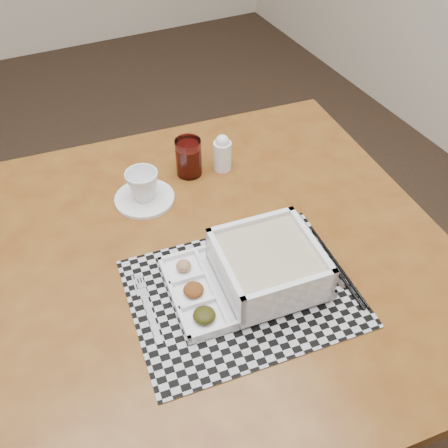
% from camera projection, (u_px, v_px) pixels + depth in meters
% --- Properties ---
extents(dining_table, '(1.13, 1.13, 0.78)m').
position_uv_depth(dining_table, '(218.00, 273.00, 1.18)').
color(dining_table, '#5D2D11').
rests_on(dining_table, ground).
extents(placemat, '(0.49, 0.39, 0.00)m').
position_uv_depth(placemat, '(242.00, 293.00, 1.04)').
color(placemat, '#B1B0B8').
rests_on(placemat, dining_table).
extents(serving_tray, '(0.34, 0.25, 0.10)m').
position_uv_depth(serving_tray, '(262.00, 269.00, 1.03)').
color(serving_tray, white).
rests_on(serving_tray, placemat).
extents(fork, '(0.03, 0.19, 0.00)m').
position_uv_depth(fork, '(146.00, 306.00, 1.01)').
color(fork, silver).
rests_on(fork, placemat).
extents(spoon, '(0.04, 0.18, 0.01)m').
position_uv_depth(spoon, '(313.00, 244.00, 1.14)').
color(spoon, silver).
rests_on(spoon, placemat).
extents(chopsticks, '(0.04, 0.24, 0.01)m').
position_uv_depth(chopsticks, '(337.00, 267.00, 1.08)').
color(chopsticks, black).
rests_on(chopsticks, placemat).
extents(saucer, '(0.15, 0.15, 0.01)m').
position_uv_depth(saucer, '(145.00, 199.00, 1.25)').
color(saucer, white).
rests_on(saucer, dining_table).
extents(cup, '(0.11, 0.11, 0.08)m').
position_uv_depth(cup, '(143.00, 185.00, 1.22)').
color(cup, white).
rests_on(cup, saucer).
extents(juice_glass, '(0.07, 0.07, 0.10)m').
position_uv_depth(juice_glass, '(189.00, 159.00, 1.30)').
color(juice_glass, white).
rests_on(juice_glass, dining_table).
extents(creamer_bottle, '(0.05, 0.05, 0.11)m').
position_uv_depth(creamer_bottle, '(222.00, 153.00, 1.31)').
color(creamer_bottle, white).
rests_on(creamer_bottle, dining_table).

